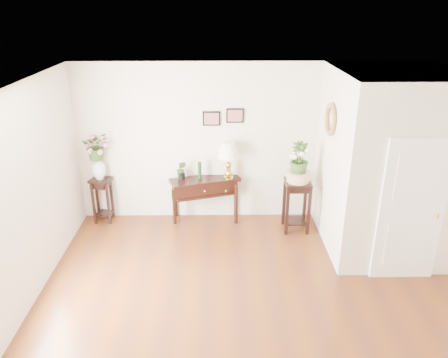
{
  "coord_description": "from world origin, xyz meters",
  "views": [
    {
      "loc": [
        -0.54,
        -4.52,
        3.75
      ],
      "look_at": [
        -0.46,
        1.3,
        1.33
      ],
      "focal_mm": 35.0,
      "sensor_mm": 36.0,
      "label": 1
    }
  ],
  "objects_px": {
    "console_table": "(205,199)",
    "plant_stand_a": "(103,200)",
    "table_lamp": "(229,160)",
    "plant_stand_b": "(296,205)"
  },
  "relations": [
    {
      "from": "console_table",
      "to": "plant_stand_a",
      "type": "xyz_separation_m",
      "value": [
        -1.84,
        0.0,
        0.0
      ]
    },
    {
      "from": "table_lamp",
      "to": "plant_stand_b",
      "type": "relative_size",
      "value": 0.74
    },
    {
      "from": "table_lamp",
      "to": "plant_stand_a",
      "type": "height_order",
      "value": "table_lamp"
    },
    {
      "from": "table_lamp",
      "to": "plant_stand_a",
      "type": "bearing_deg",
      "value": 180.0
    },
    {
      "from": "console_table",
      "to": "table_lamp",
      "type": "bearing_deg",
      "value": -17.69
    },
    {
      "from": "plant_stand_b",
      "to": "console_table",
      "type": "bearing_deg",
      "value": 166.82
    },
    {
      "from": "plant_stand_a",
      "to": "plant_stand_b",
      "type": "xyz_separation_m",
      "value": [
        3.41,
        -0.37,
        0.04
      ]
    },
    {
      "from": "console_table",
      "to": "plant_stand_b",
      "type": "xyz_separation_m",
      "value": [
        1.57,
        -0.37,
        0.05
      ]
    },
    {
      "from": "plant_stand_a",
      "to": "console_table",
      "type": "bearing_deg",
      "value": 0.0
    },
    {
      "from": "table_lamp",
      "to": "plant_stand_b",
      "type": "height_order",
      "value": "table_lamp"
    }
  ]
}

